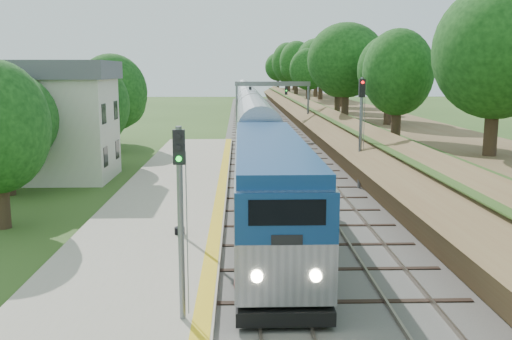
{
  "coord_description": "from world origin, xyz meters",
  "views": [
    {
      "loc": [
        -1.28,
        -8.88,
        7.28
      ],
      "look_at": [
        -0.5,
        17.04,
        2.8
      ],
      "focal_mm": 40.0,
      "sensor_mm": 36.0,
      "label": 1
    }
  ],
  "objects_px": {
    "signal_platform": "(180,203)",
    "lamppost_far": "(179,189)",
    "signal_gantry": "(272,94)",
    "train": "(248,108)",
    "signal_farside": "(361,121)",
    "station_building": "(51,120)"
  },
  "relations": [
    {
      "from": "signal_platform",
      "to": "lamppost_far",
      "type": "bearing_deg",
      "value": 96.42
    },
    {
      "from": "signal_gantry",
      "to": "train",
      "type": "distance_m",
      "value": 17.81
    },
    {
      "from": "signal_farside",
      "to": "signal_gantry",
      "type": "bearing_deg",
      "value": 97.27
    },
    {
      "from": "station_building",
      "to": "signal_gantry",
      "type": "distance_m",
      "value": 29.94
    },
    {
      "from": "station_building",
      "to": "train",
      "type": "xyz_separation_m",
      "value": [
        14.0,
        42.43,
        -1.92
      ]
    },
    {
      "from": "station_building",
      "to": "lamppost_far",
      "type": "bearing_deg",
      "value": -56.08
    },
    {
      "from": "signal_gantry",
      "to": "signal_farside",
      "type": "height_order",
      "value": "signal_farside"
    },
    {
      "from": "station_building",
      "to": "signal_gantry",
      "type": "relative_size",
      "value": 1.02
    },
    {
      "from": "station_building",
      "to": "signal_platform",
      "type": "bearing_deg",
      "value": -64.81
    },
    {
      "from": "station_building",
      "to": "signal_farside",
      "type": "bearing_deg",
      "value": -11.8
    },
    {
      "from": "signal_platform",
      "to": "signal_farside",
      "type": "bearing_deg",
      "value": 64.84
    },
    {
      "from": "signal_gantry",
      "to": "lamppost_far",
      "type": "xyz_separation_m",
      "value": [
        -6.33,
        -40.07,
        -2.45
      ]
    },
    {
      "from": "signal_farside",
      "to": "train",
      "type": "bearing_deg",
      "value": 97.57
    },
    {
      "from": "train",
      "to": "lamppost_far",
      "type": "height_order",
      "value": "lamppost_far"
    },
    {
      "from": "signal_gantry",
      "to": "signal_farside",
      "type": "relative_size",
      "value": 1.23
    },
    {
      "from": "train",
      "to": "signal_platform",
      "type": "distance_m",
      "value": 66.11
    },
    {
      "from": "lamppost_far",
      "to": "signal_farside",
      "type": "relative_size",
      "value": 0.65
    },
    {
      "from": "signal_gantry",
      "to": "station_building",
      "type": "bearing_deg",
      "value": -123.38
    },
    {
      "from": "train",
      "to": "station_building",
      "type": "bearing_deg",
      "value": -108.26
    },
    {
      "from": "train",
      "to": "lamppost_far",
      "type": "relative_size",
      "value": 30.36
    },
    {
      "from": "station_building",
      "to": "lamppost_far",
      "type": "relative_size",
      "value": 1.93
    },
    {
      "from": "train",
      "to": "signal_farside",
      "type": "bearing_deg",
      "value": -82.43
    }
  ]
}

